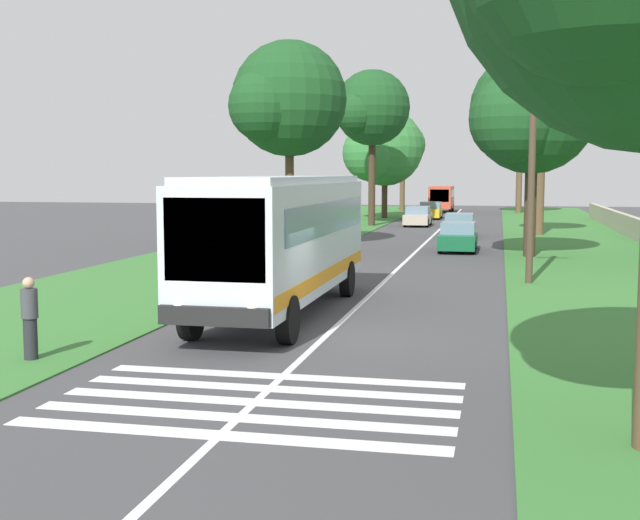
{
  "coord_description": "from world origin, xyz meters",
  "views": [
    {
      "loc": [
        -18.59,
        -3.93,
        3.82
      ],
      "look_at": [
        2.02,
        0.54,
        1.6
      ],
      "focal_mm": 46.46,
      "sensor_mm": 36.0,
      "label": 1
    }
  ],
  "objects_px": {
    "coach_bus": "(283,235)",
    "roadside_tree_right_0": "(519,127)",
    "utility_pole": "(532,156)",
    "trailing_minibus_0": "(442,196)",
    "roadside_tree_left_1": "(382,150)",
    "pedestrian": "(30,317)",
    "roadside_tree_right_2": "(529,115)",
    "roadside_tree_left_3": "(402,147)",
    "trailing_car_3": "(431,211)",
    "trailing_car_2": "(418,217)",
    "roadside_tree_left_0": "(371,110)",
    "roadside_tree_left_2": "(286,102)",
    "trailing_car_0": "(458,238)",
    "roadside_tree_right_3": "(540,101)",
    "trailing_car_1": "(459,226)"
  },
  "relations": [
    {
      "from": "trailing_car_1",
      "to": "roadside_tree_right_2",
      "type": "xyz_separation_m",
      "value": [
        -11.42,
        -3.5,
        5.74
      ]
    },
    {
      "from": "roadside_tree_right_0",
      "to": "roadside_tree_left_2",
      "type": "bearing_deg",
      "value": 163.59
    },
    {
      "from": "trailing_car_2",
      "to": "roadside_tree_left_1",
      "type": "xyz_separation_m",
      "value": [
        9.37,
        3.94,
        5.07
      ]
    },
    {
      "from": "pedestrian",
      "to": "trailing_minibus_0",
      "type": "bearing_deg",
      "value": -3.24
    },
    {
      "from": "utility_pole",
      "to": "trailing_car_2",
      "type": "bearing_deg",
      "value": 12.48
    },
    {
      "from": "roadside_tree_left_3",
      "to": "utility_pole",
      "type": "bearing_deg",
      "value": -168.71
    },
    {
      "from": "trailing_car_0",
      "to": "trailing_car_2",
      "type": "relative_size",
      "value": 1.0
    },
    {
      "from": "coach_bus",
      "to": "roadside_tree_right_0",
      "type": "height_order",
      "value": "roadside_tree_right_0"
    },
    {
      "from": "trailing_car_1",
      "to": "trailing_minibus_0",
      "type": "bearing_deg",
      "value": 5.85
    },
    {
      "from": "roadside_tree_left_2",
      "to": "trailing_car_3",
      "type": "bearing_deg",
      "value": -9.43
    },
    {
      "from": "trailing_car_3",
      "to": "roadside_tree_left_3",
      "type": "distance_m",
      "value": 14.81
    },
    {
      "from": "coach_bus",
      "to": "roadside_tree_left_0",
      "type": "height_order",
      "value": "roadside_tree_left_0"
    },
    {
      "from": "roadside_tree_right_3",
      "to": "trailing_car_1",
      "type": "bearing_deg",
      "value": 118.49
    },
    {
      "from": "roadside_tree_right_0",
      "to": "utility_pole",
      "type": "bearing_deg",
      "value": 179.34
    },
    {
      "from": "roadside_tree_left_3",
      "to": "roadside_tree_right_3",
      "type": "bearing_deg",
      "value": -158.47
    },
    {
      "from": "trailing_car_1",
      "to": "utility_pole",
      "type": "bearing_deg",
      "value": -170.82
    },
    {
      "from": "roadside_tree_left_2",
      "to": "utility_pole",
      "type": "xyz_separation_m",
      "value": [
        -11.14,
        -11.51,
        -2.96
      ]
    },
    {
      "from": "roadside_tree_left_3",
      "to": "roadside_tree_right_3",
      "type": "relative_size",
      "value": 0.82
    },
    {
      "from": "roadside_tree_left_2",
      "to": "pedestrian",
      "type": "bearing_deg",
      "value": -177.34
    },
    {
      "from": "roadside_tree_left_1",
      "to": "pedestrian",
      "type": "xyz_separation_m",
      "value": [
        -54.31,
        -0.4,
        -4.83
      ]
    },
    {
      "from": "coach_bus",
      "to": "roadside_tree_left_3",
      "type": "distance_m",
      "value": 61.25
    },
    {
      "from": "roadside_tree_left_1",
      "to": "coach_bus",
      "type": "bearing_deg",
      "value": -175.26
    },
    {
      "from": "trailing_minibus_0",
      "to": "pedestrian",
      "type": "bearing_deg",
      "value": 176.76
    },
    {
      "from": "trailing_car_2",
      "to": "roadside_tree_left_2",
      "type": "relative_size",
      "value": 0.42
    },
    {
      "from": "trailing_car_2",
      "to": "roadside_tree_left_0",
      "type": "relative_size",
      "value": 0.39
    },
    {
      "from": "roadside_tree_right_0",
      "to": "roadside_tree_right_3",
      "type": "relative_size",
      "value": 1.09
    },
    {
      "from": "roadside_tree_left_1",
      "to": "roadside_tree_right_3",
      "type": "xyz_separation_m",
      "value": [
        -16.77,
        -11.96,
        2.42
      ]
    },
    {
      "from": "roadside_tree_right_0",
      "to": "roadside_tree_right_3",
      "type": "height_order",
      "value": "roadside_tree_right_0"
    },
    {
      "from": "trailing_car_2",
      "to": "roadside_tree_left_1",
      "type": "relative_size",
      "value": 0.47
    },
    {
      "from": "trailing_car_3",
      "to": "roadside_tree_right_2",
      "type": "bearing_deg",
      "value": -167.62
    },
    {
      "from": "trailing_car_2",
      "to": "roadside_tree_right_2",
      "type": "height_order",
      "value": "roadside_tree_right_2"
    },
    {
      "from": "trailing_car_0",
      "to": "trailing_car_2",
      "type": "distance_m",
      "value": 19.32
    },
    {
      "from": "roadside_tree_right_0",
      "to": "roadside_tree_right_2",
      "type": "bearing_deg",
      "value": 179.38
    },
    {
      "from": "roadside_tree_left_3",
      "to": "roadside_tree_right_3",
      "type": "xyz_separation_m",
      "value": [
        -30.12,
        -11.88,
        1.74
      ]
    },
    {
      "from": "trailing_car_0",
      "to": "roadside_tree_left_2",
      "type": "distance_m",
      "value": 10.84
    },
    {
      "from": "trailing_minibus_0",
      "to": "roadside_tree_left_0",
      "type": "relative_size",
      "value": 0.54
    },
    {
      "from": "roadside_tree_left_1",
      "to": "utility_pole",
      "type": "distance_m",
      "value": 41.48
    },
    {
      "from": "trailing_car_0",
      "to": "trailing_minibus_0",
      "type": "distance_m",
      "value": 40.55
    },
    {
      "from": "trailing_car_3",
      "to": "trailing_minibus_0",
      "type": "height_order",
      "value": "trailing_minibus_0"
    },
    {
      "from": "trailing_car_3",
      "to": "roadside_tree_right_0",
      "type": "xyz_separation_m",
      "value": [
        11.94,
        -7.27,
        7.47
      ]
    },
    {
      "from": "roadside_tree_left_1",
      "to": "utility_pole",
      "type": "bearing_deg",
      "value": -165.0
    },
    {
      "from": "trailing_minibus_0",
      "to": "utility_pole",
      "type": "relative_size",
      "value": 0.71
    },
    {
      "from": "trailing_minibus_0",
      "to": "pedestrian",
      "type": "xyz_separation_m",
      "value": [
        -66.37,
        3.76,
        -0.64
      ]
    },
    {
      "from": "trailing_car_1",
      "to": "trailing_minibus_0",
      "type": "xyz_separation_m",
      "value": [
        31.32,
        3.21,
        0.88
      ]
    },
    {
      "from": "trailing_car_0",
      "to": "roadside_tree_left_2",
      "type": "bearing_deg",
      "value": 93.97
    },
    {
      "from": "utility_pole",
      "to": "trailing_minibus_0",
      "type": "bearing_deg",
      "value": 7.18
    },
    {
      "from": "roadside_tree_left_1",
      "to": "pedestrian",
      "type": "relative_size",
      "value": 5.39
    },
    {
      "from": "trailing_car_1",
      "to": "roadside_tree_left_1",
      "type": "bearing_deg",
      "value": 20.94
    },
    {
      "from": "trailing_minibus_0",
      "to": "roadside_tree_left_0",
      "type": "xyz_separation_m",
      "value": [
        -22.06,
        3.61,
        6.76
      ]
    },
    {
      "from": "utility_pole",
      "to": "roadside_tree_left_0",
      "type": "bearing_deg",
      "value": 18.71
    }
  ]
}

